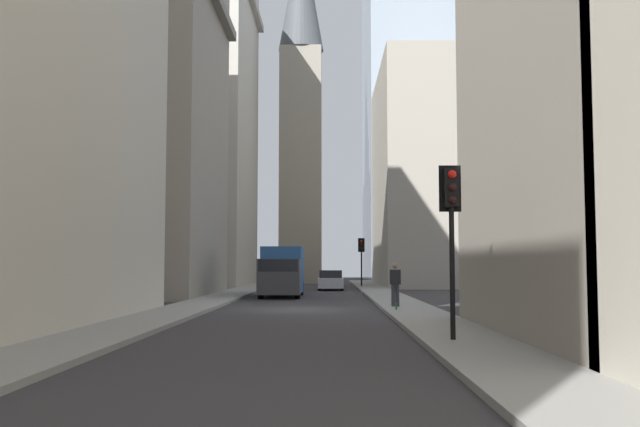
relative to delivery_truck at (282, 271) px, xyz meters
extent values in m
plane|color=#302D30|center=(-10.84, -1.40, -1.46)|extent=(135.00, 135.00, 0.00)
cube|color=gray|center=(-10.84, 3.10, -1.39)|extent=(90.00, 2.20, 0.14)
cube|color=gray|center=(-10.84, -5.90, -1.39)|extent=(90.00, 2.20, 0.14)
cube|color=#A8A091|center=(20.48, -12.00, 7.78)|extent=(18.75, 10.00, 18.48)
cube|color=#B7B2A5|center=(19.56, 9.20, 12.66)|extent=(15.01, 10.00, 28.23)
cube|color=#9C978C|center=(19.56, 3.95, 23.32)|extent=(15.01, 0.50, 0.60)
cube|color=gray|center=(0.88, 9.20, 8.60)|extent=(12.75, 10.00, 20.13)
cube|color=gray|center=(0.88, 3.95, 16.03)|extent=(12.75, 0.50, 0.60)
cube|color=#93A3B2|center=(39.70, -14.00, 26.51)|extent=(18.98, 14.00, 55.94)
cube|color=gray|center=(27.78, 0.06, 9.98)|extent=(4.03, 4.03, 22.88)
cube|color=#285699|center=(0.91, 0.00, 0.08)|extent=(4.60, 2.25, 2.60)
cube|color=#38383D|center=(-2.29, 0.00, -0.27)|extent=(1.90, 2.25, 1.90)
cube|color=black|center=(-2.29, 0.00, 0.33)|extent=(1.92, 2.09, 0.64)
cylinder|color=black|center=(-2.29, -0.99, -1.02)|extent=(0.88, 0.28, 0.88)
cylinder|color=black|center=(-2.29, 0.98, -1.02)|extent=(0.88, 0.28, 0.88)
cylinder|color=black|center=(2.31, -0.99, -1.02)|extent=(0.88, 0.28, 0.88)
cylinder|color=black|center=(2.31, 0.98, -1.02)|extent=(0.88, 0.28, 0.88)
cube|color=#B7BABF|center=(10.45, -2.80, -0.93)|extent=(4.30, 1.78, 0.70)
cube|color=black|center=(10.25, -2.80, -0.31)|extent=(2.10, 1.58, 0.54)
cylinder|color=black|center=(11.80, -3.58, -1.14)|extent=(0.64, 0.22, 0.64)
cylinder|color=black|center=(11.80, -2.02, -1.14)|extent=(0.64, 0.22, 0.64)
cylinder|color=black|center=(9.10, -3.58, -1.14)|extent=(0.64, 0.22, 0.64)
cylinder|color=black|center=(9.10, -2.02, -1.14)|extent=(0.64, 0.22, 0.64)
cylinder|color=black|center=(-23.60, -5.53, 0.22)|extent=(0.12, 0.12, 3.07)
cube|color=black|center=(-23.60, -5.53, 2.20)|extent=(0.28, 0.32, 0.90)
cube|color=black|center=(-23.44, -5.53, 2.20)|extent=(0.03, 0.52, 1.10)
sphere|color=red|center=(-23.76, -5.53, 2.50)|extent=(0.20, 0.20, 0.20)
sphere|color=black|center=(-23.76, -5.53, 2.20)|extent=(0.20, 0.20, 0.20)
sphere|color=black|center=(-23.76, -5.53, 1.90)|extent=(0.20, 0.20, 0.20)
cylinder|color=black|center=(15.64, -5.26, 0.07)|extent=(0.12, 0.12, 2.78)
cube|color=black|center=(15.64, -5.26, 1.91)|extent=(0.28, 0.32, 0.90)
cube|color=black|center=(15.79, -5.26, 1.91)|extent=(0.03, 0.52, 1.10)
sphere|color=red|center=(15.48, -5.26, 2.21)|extent=(0.20, 0.20, 0.20)
sphere|color=black|center=(15.48, -5.26, 1.91)|extent=(0.20, 0.20, 0.20)
sphere|color=black|center=(15.48, -5.26, 1.61)|extent=(0.20, 0.20, 0.20)
cylinder|color=#33333D|center=(-10.99, -5.49, -0.87)|extent=(0.16, 0.16, 0.89)
cylinder|color=#33333D|center=(-10.99, -5.32, -0.87)|extent=(0.16, 0.16, 0.89)
cube|color=#232328|center=(-10.99, -5.40, -0.12)|extent=(0.26, 0.44, 0.61)
sphere|color=#936B4C|center=(-10.99, -5.40, 0.33)|extent=(0.22, 0.22, 0.22)
cylinder|color=#236033|center=(-13.03, -5.24, -1.22)|extent=(0.07, 0.07, 0.20)
cylinder|color=#236033|center=(-13.03, -5.24, -1.08)|extent=(0.03, 0.03, 0.07)
camera|label=1|loc=(-39.91, -2.67, 0.43)|focal=39.28mm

